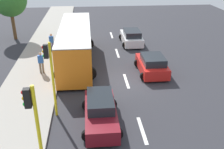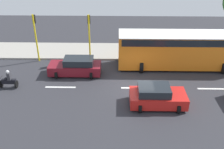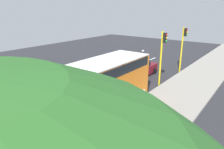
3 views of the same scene
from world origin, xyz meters
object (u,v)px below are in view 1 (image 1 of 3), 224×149
at_px(pedestrian_by_tree, 52,42).
at_px(traffic_light_corner, 35,123).
at_px(street_tree_south, 9,0).
at_px(pedestrian_near_signal, 41,62).
at_px(traffic_light_midblock, 50,70).
at_px(car_white, 131,37).
at_px(car_red, 152,65).
at_px(city_bus, 76,42).
at_px(car_maroon, 101,112).

relative_size(pedestrian_by_tree, traffic_light_corner, 0.38).
bearing_deg(street_tree_south, pedestrian_by_tree, 133.84).
xyz_separation_m(pedestrian_near_signal, traffic_light_midblock, (-1.58, 5.85, 1.87)).
distance_m(car_white, car_red, 7.44).
bearing_deg(car_white, pedestrian_near_signal, 40.10).
distance_m(pedestrian_near_signal, traffic_light_midblock, 6.34).
bearing_deg(street_tree_south, pedestrian_near_signal, 113.85).
bearing_deg(car_white, traffic_light_midblock, 62.55).
relative_size(car_white, traffic_light_corner, 0.95).
relative_size(car_white, pedestrian_near_signal, 2.52).
height_order(traffic_light_corner, street_tree_south, street_tree_south).
relative_size(car_red, city_bus, 0.36).
relative_size(car_red, car_maroon, 0.89).
bearing_deg(pedestrian_by_tree, city_bus, 131.33).
bearing_deg(pedestrian_near_signal, car_white, -139.90).
bearing_deg(car_maroon, car_red, -124.92).
distance_m(car_maroon, traffic_light_midblock, 3.59).
bearing_deg(pedestrian_near_signal, car_red, 176.57).
bearing_deg(street_tree_south, city_bus, 132.94).
xyz_separation_m(city_bus, street_tree_south, (6.97, -7.49, 2.41)).
relative_size(pedestrian_near_signal, traffic_light_midblock, 0.38).
bearing_deg(street_tree_south, car_red, 141.48).
bearing_deg(traffic_light_corner, pedestrian_by_tree, -85.12).
xyz_separation_m(car_white, street_tree_south, (12.55, -2.89, 3.55)).
bearing_deg(traffic_light_midblock, pedestrian_near_signal, -74.89).
relative_size(city_bus, pedestrian_by_tree, 6.51).
distance_m(traffic_light_corner, street_tree_south, 21.43).
bearing_deg(car_white, car_maroon, 73.86).
bearing_deg(city_bus, traffic_light_midblock, 82.63).
bearing_deg(car_white, street_tree_south, -12.99).
xyz_separation_m(car_maroon, street_tree_south, (8.57, -16.63, 3.55)).
xyz_separation_m(car_maroon, city_bus, (1.60, -9.14, 1.14)).
bearing_deg(car_white, city_bus, 39.51).
distance_m(car_red, traffic_light_corner, 12.62).
bearing_deg(traffic_light_midblock, car_white, -117.45).
bearing_deg(car_red, street_tree_south, -38.52).
height_order(car_red, traffic_light_midblock, traffic_light_midblock).
distance_m(pedestrian_by_tree, street_tree_south, 7.33).
xyz_separation_m(city_bus, pedestrian_near_signal, (2.64, 2.32, -0.79)).
xyz_separation_m(car_maroon, traffic_light_midblock, (2.66, -0.97, 2.22)).
relative_size(car_maroon, street_tree_south, 0.72).
distance_m(car_maroon, street_tree_south, 19.04).
relative_size(traffic_light_midblock, street_tree_south, 0.74).
xyz_separation_m(pedestrian_by_tree, traffic_light_midblock, (-1.35, 10.90, 1.87)).
height_order(car_maroon, pedestrian_near_signal, pedestrian_near_signal).
xyz_separation_m(city_bus, pedestrian_by_tree, (2.40, -2.73, -0.79)).
bearing_deg(pedestrian_near_signal, street_tree_south, -66.15).
relative_size(car_red, traffic_light_midblock, 0.87).
height_order(pedestrian_by_tree, street_tree_south, street_tree_south).
distance_m(city_bus, traffic_light_midblock, 8.31).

